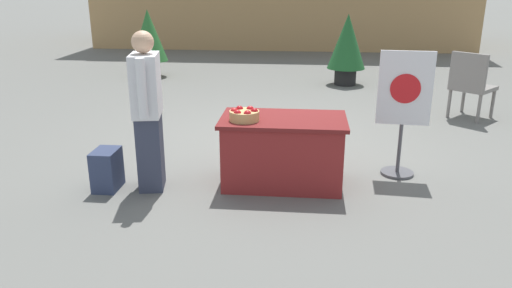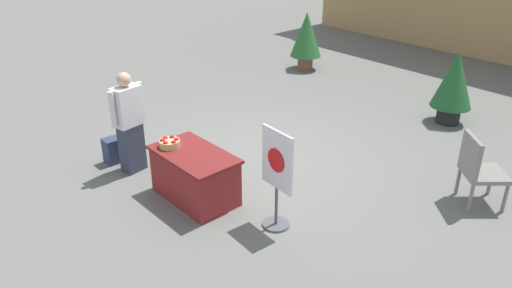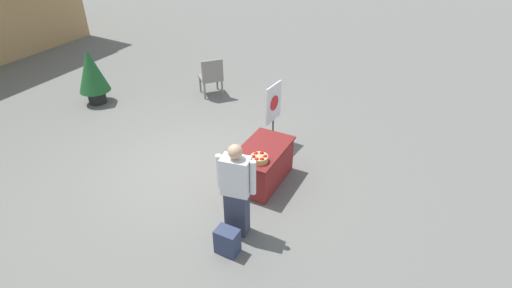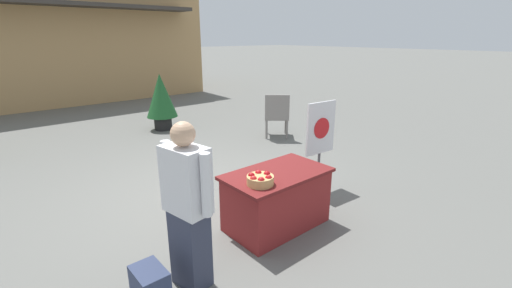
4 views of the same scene
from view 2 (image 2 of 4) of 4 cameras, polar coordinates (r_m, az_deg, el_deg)
The scene contains 9 objects.
ground_plane at distance 8.23m, azimuth -0.35°, elevation -1.91°, with size 120.00×120.00×0.00m, color slate.
display_table at distance 7.11m, azimuth -6.99°, elevation -3.60°, with size 1.29×0.76×0.72m.
apple_basket at distance 7.15m, azimuth -9.85°, elevation 0.14°, with size 0.30×0.30×0.13m.
person_visitor at distance 7.85m, azimuth -14.31°, elevation 2.42°, with size 0.33×0.60×1.61m.
backpack at distance 8.44m, azimuth -15.82°, elevation -0.64°, with size 0.24×0.34×0.42m.
poster_board at distance 6.28m, azimuth 2.40°, elevation -3.71°, with size 0.56×0.36×1.37m.
patio_chair at distance 7.49m, azimuth 24.05°, elevation -2.44°, with size 0.78×0.78×1.03m.
potted_plant_far_left at distance 12.71m, azimuth 5.77°, elevation 12.15°, with size 0.77×0.77×1.44m.
potted_plant_far_right at distance 10.08m, azimuth 21.70°, elevation 6.52°, with size 0.76×0.76×1.41m.
Camera 2 is at (5.45, -4.82, 3.85)m, focal length 35.00 mm.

